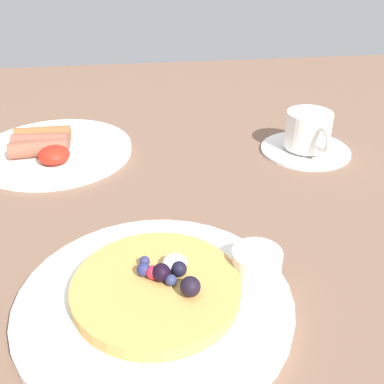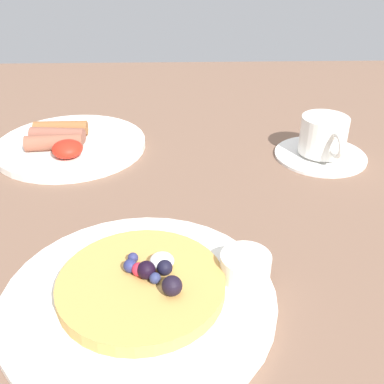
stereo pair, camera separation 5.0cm
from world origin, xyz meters
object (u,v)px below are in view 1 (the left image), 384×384
object	(u,v)px
pancake_plate	(155,302)
coffee_cup	(309,130)
syrup_ramekin	(257,262)
coffee_saucer	(305,149)
breakfast_plate	(55,151)

from	to	relation	value
pancake_plate	coffee_cup	size ratio (longest dim) A/B	2.63
syrup_ramekin	coffee_saucer	size ratio (longest dim) A/B	0.36
pancake_plate	syrup_ramekin	distance (cm)	11.18
pancake_plate	breakfast_plate	distance (cm)	38.66
breakfast_plate	coffee_cup	size ratio (longest dim) A/B	2.37
pancake_plate	syrup_ramekin	bearing A→B (deg)	12.80
pancake_plate	breakfast_plate	world-z (taller)	same
coffee_saucer	coffee_cup	distance (cm)	3.47
breakfast_plate	coffee_saucer	xyz separation A→B (cm)	(40.39, -4.35, -0.13)
syrup_ramekin	coffee_cup	world-z (taller)	coffee_cup
coffee_saucer	syrup_ramekin	bearing A→B (deg)	-118.50
syrup_ramekin	coffee_saucer	world-z (taller)	syrup_ramekin
breakfast_plate	coffee_saucer	distance (cm)	40.62
pancake_plate	coffee_saucer	xyz separation A→B (cm)	(26.69, 31.81, -0.11)
breakfast_plate	coffee_cup	distance (cm)	40.80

